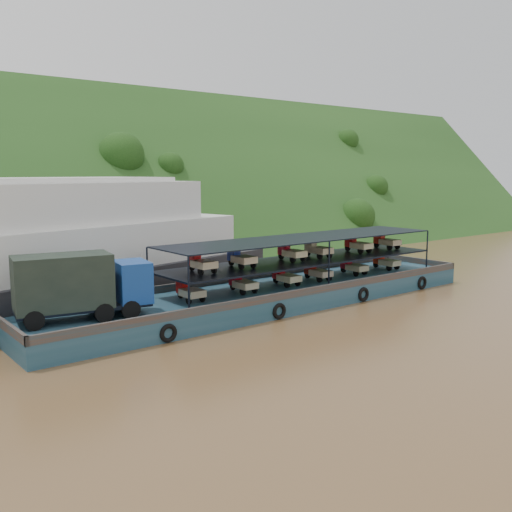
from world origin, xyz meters
TOP-DOWN VIEW (x-y plane):
  - ground at (0.00, 0.00)m, footprint 160.00×160.00m
  - hillside at (0.00, 36.00)m, footprint 140.00×39.60m
  - cargo_barge at (-4.07, 0.93)m, footprint 35.00×7.18m

SIDE VIEW (x-z plane):
  - ground at x=0.00m, z-range 0.00..0.00m
  - hillside at x=0.00m, z-range -19.80..19.80m
  - cargo_barge at x=-4.07m, z-range -1.22..3.65m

